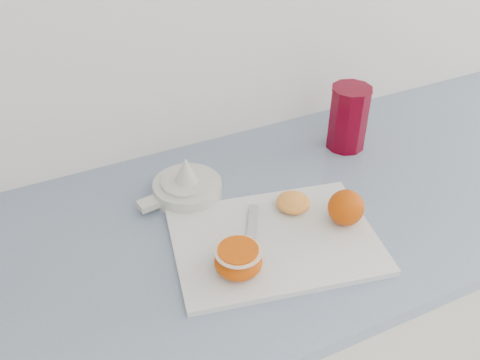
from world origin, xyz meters
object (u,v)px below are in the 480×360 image
at_px(cutting_board, 275,240).
at_px(half_orange, 238,260).
at_px(counter, 277,342).
at_px(red_tumbler, 348,120).
at_px(citrus_juicer, 187,187).

bearing_deg(cutting_board, half_orange, -154.88).
height_order(cutting_board, half_orange, half_orange).
bearing_deg(cutting_board, counter, 49.66).
bearing_deg(red_tumbler, half_orange, -146.72).
xyz_separation_m(cutting_board, red_tumbler, (0.31, 0.22, 0.06)).
xyz_separation_m(cutting_board, citrus_juicer, (-0.10, 0.20, 0.02)).
distance_m(counter, half_orange, 0.53).
bearing_deg(half_orange, cutting_board, 25.12).
relative_size(citrus_juicer, red_tumbler, 1.18).
bearing_deg(citrus_juicer, red_tumbler, 2.89).
bearing_deg(citrus_juicer, cutting_board, -64.24).
xyz_separation_m(counter, citrus_juicer, (-0.17, 0.12, 0.47)).
relative_size(counter, half_orange, 30.67).
bearing_deg(counter, red_tumbler, 29.92).
bearing_deg(counter, cutting_board, -130.34).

